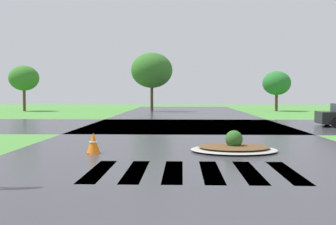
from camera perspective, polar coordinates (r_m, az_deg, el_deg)
asphalt_roadway at (r=13.93m, az=2.99°, el=-4.94°), size 11.40×80.00×0.01m
asphalt_cross_road at (r=23.15m, az=2.59°, el=-1.84°), size 90.00×10.26×0.01m
crosswalk_stripes at (r=9.72m, az=3.42°, el=-8.34°), size 4.95×2.85×0.01m
median_island at (r=13.12m, az=9.31°, el=-4.89°), size 2.77×2.23×0.68m
traffic_cone at (r=12.74m, az=-10.50°, el=-4.30°), size 0.42×0.42×0.65m
background_treeline at (r=40.37m, az=3.26°, el=5.43°), size 42.31×4.78×5.87m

